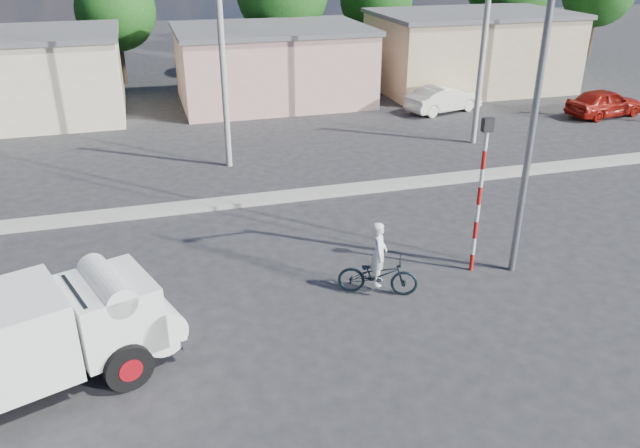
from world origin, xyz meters
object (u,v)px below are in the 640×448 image
object	(u,v)px
bicycle	(378,275)
cyclist	(378,264)
streetlight	(532,94)
car_cream	(444,99)
traffic_pole	(481,184)
car_red	(605,103)
truck	(35,337)

from	to	relation	value
bicycle	cyclist	distance (m)	0.32
cyclist	streetlight	size ratio (longest dim) A/B	0.19
car_cream	traffic_pole	distance (m)	17.30
bicycle	car_red	size ratio (longest dim) A/B	0.50
bicycle	car_cream	world-z (taller)	car_cream
streetlight	truck	bearing A→B (deg)	-171.46
cyclist	car_red	distance (m)	21.74
car_red	car_cream	bearing A→B (deg)	59.71
truck	cyclist	size ratio (longest dim) A/B	3.43
traffic_pole	car_cream	bearing A→B (deg)	66.40
truck	streetlight	world-z (taller)	streetlight
streetlight	cyclist	bearing A→B (deg)	-178.22
cyclist	traffic_pole	world-z (taller)	traffic_pole
bicycle	streetlight	size ratio (longest dim) A/B	0.23
car_red	traffic_pole	world-z (taller)	traffic_pole
truck	car_red	distance (m)	29.28
car_cream	streetlight	xyz separation A→B (m)	(-5.95, -16.06, 4.28)
streetlight	bicycle	bearing A→B (deg)	-178.22
car_red	bicycle	bearing A→B (deg)	119.09
car_cream	car_red	distance (m)	8.12
bicycle	cyclist	size ratio (longest dim) A/B	1.20
bicycle	car_red	bearing A→B (deg)	-29.66
truck	traffic_pole	world-z (taller)	traffic_pole
bicycle	car_cream	size ratio (longest dim) A/B	0.50
car_cream	car_red	size ratio (longest dim) A/B	1.00
car_red	cyclist	bearing A→B (deg)	119.09
cyclist	car_cream	world-z (taller)	cyclist
truck	car_red	bearing A→B (deg)	10.27
bicycle	car_cream	xyz separation A→B (m)	(9.85, 16.18, 0.14)
car_cream	streetlight	size ratio (longest dim) A/B	0.46
truck	car_red	size ratio (longest dim) A/B	1.42
car_red	streetlight	distance (m)	19.17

